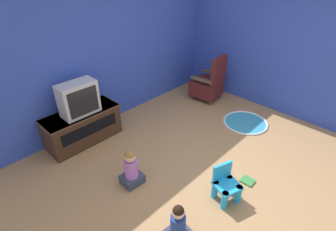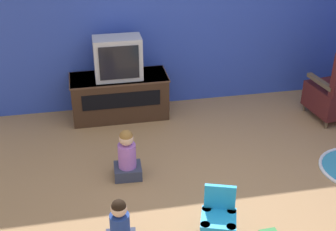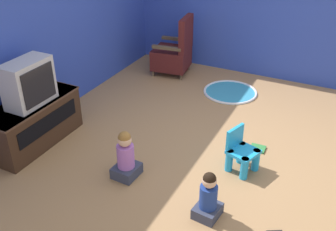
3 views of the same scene
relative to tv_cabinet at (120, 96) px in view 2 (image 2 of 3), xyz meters
name	(u,v)px [view 2 (image 2 of 3)]	position (x,y,z in m)	size (l,w,h in m)	color
ground_plane	(246,202)	(1.05, -2.06, -0.30)	(30.00, 30.00, 0.00)	#9E754C
wall_back	(171,11)	(0.76, 0.34, 1.00)	(5.41, 0.12, 2.60)	#2D47B2
tv_cabinet	(120,96)	(0.00, 0.00, 0.00)	(1.27, 0.53, 0.57)	#382316
television	(118,58)	(0.00, -0.05, 0.55)	(0.60, 0.32, 0.55)	#B7B7BC
yellow_kid_chair	(218,221)	(0.62, -2.50, -0.09)	(0.39, 0.38, 0.51)	#1E99DB
child_watching_left	(127,157)	(-0.06, -1.39, -0.05)	(0.31, 0.27, 0.58)	#33384C
child_watching_center	(120,227)	(-0.25, -2.44, -0.07)	(0.29, 0.26, 0.52)	#33384C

